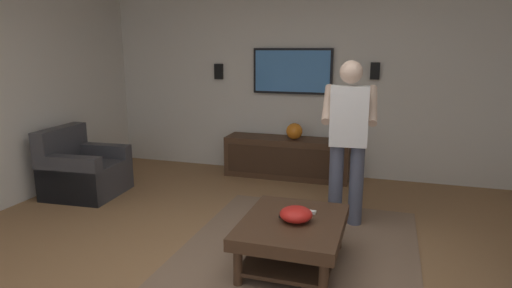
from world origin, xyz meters
TOP-DOWN VIEW (x-y plane):
  - ground_plane at (0.00, 0.00)m, footprint 7.50×7.50m
  - wall_back_tv at (3.18, 0.00)m, footprint 0.10×6.28m
  - area_rug at (0.61, -0.29)m, footprint 2.56×2.03m
  - armchair at (1.40, 2.53)m, footprint 0.85×0.86m
  - coffee_table at (0.41, -0.29)m, footprint 1.00×0.80m
  - media_console at (2.84, 0.33)m, footprint 0.45×1.70m
  - tv at (3.08, 0.33)m, footprint 0.05×1.10m
  - person_standing at (1.44, -0.61)m, footprint 0.56×0.56m
  - bowl at (0.39, -0.32)m, footprint 0.26×0.26m
  - remote_white at (0.60, -0.37)m, footprint 0.06×0.15m
  - remote_black at (0.42, -0.25)m, footprint 0.09×0.16m
  - vase_round at (2.81, 0.23)m, footprint 0.22×0.22m
  - wall_speaker_left at (3.10, -0.76)m, footprint 0.06×0.12m
  - wall_speaker_right at (3.10, 1.43)m, footprint 0.06×0.12m

SIDE VIEW (x-z plane):
  - ground_plane at x=0.00m, z-range 0.00..0.00m
  - area_rug at x=0.61m, z-range 0.00..0.01m
  - media_console at x=2.84m, z-range 0.00..0.55m
  - armchair at x=1.40m, z-range -0.13..0.69m
  - coffee_table at x=0.41m, z-range 0.10..0.50m
  - remote_white at x=0.60m, z-range 0.40..0.42m
  - remote_black at x=0.42m, z-range 0.40..0.42m
  - bowl at x=0.39m, z-range 0.40..0.52m
  - vase_round at x=2.81m, z-range 0.55..0.77m
  - person_standing at x=1.44m, z-range 0.11..1.75m
  - wall_back_tv at x=3.18m, z-range 0.00..2.66m
  - wall_speaker_right at x=3.10m, z-range 1.31..1.53m
  - tv at x=3.08m, z-range 1.13..1.76m
  - wall_speaker_left at x=3.10m, z-range 1.35..1.57m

